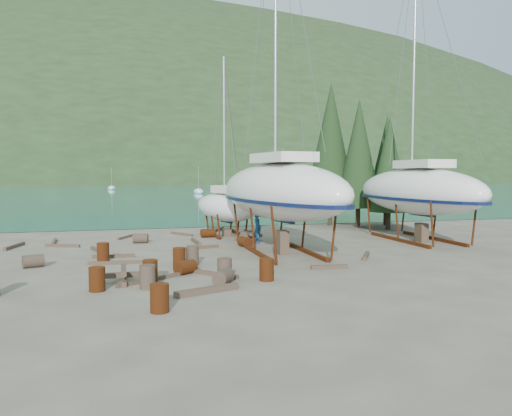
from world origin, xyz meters
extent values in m
plane|color=#564F44|center=(0.00, 0.00, 0.00)|extent=(600.00, 600.00, 0.00)
plane|color=#187378|center=(0.00, 315.00, 0.01)|extent=(700.00, 700.00, 0.00)
ellipsoid|color=#203118|center=(0.00, 320.00, 0.00)|extent=(800.00, 360.00, 110.00)
cube|color=beige|center=(-20.00, 190.00, 2.00)|extent=(6.00, 5.00, 4.00)
cube|color=#A54C2D|center=(-20.00, 190.00, 4.80)|extent=(6.60, 5.60, 1.60)
cube|color=beige|center=(30.00, 190.00, 2.00)|extent=(6.00, 5.00, 4.00)
cube|color=#A54C2D|center=(30.00, 190.00, 4.80)|extent=(6.60, 5.60, 1.60)
cylinder|color=black|center=(12.50, 12.00, 0.80)|extent=(0.36, 0.36, 1.60)
cone|color=black|center=(12.50, 12.00, 5.80)|extent=(3.60, 3.60, 8.40)
cylinder|color=black|center=(14.00, 10.00, 0.68)|extent=(0.36, 0.36, 1.36)
cone|color=black|center=(14.00, 10.00, 4.93)|extent=(3.06, 3.06, 7.14)
cylinder|color=black|center=(11.00, 14.00, 0.92)|extent=(0.36, 0.36, 1.84)
cone|color=black|center=(11.00, 14.00, 6.67)|extent=(4.14, 4.14, 9.66)
cylinder|color=black|center=(15.50, 13.00, 0.72)|extent=(0.36, 0.36, 1.44)
cone|color=black|center=(15.50, 13.00, 5.22)|extent=(3.24, 3.24, 7.56)
ellipsoid|color=white|center=(10.00, 80.00, 0.38)|extent=(2.00, 5.00, 1.40)
cylinder|color=silver|center=(10.00, 80.00, 3.23)|extent=(0.08, 0.08, 5.00)
ellipsoid|color=white|center=(-8.00, 110.00, 0.38)|extent=(2.00, 5.00, 1.40)
cylinder|color=silver|center=(-8.00, 110.00, 3.23)|extent=(0.08, 0.08, 5.00)
ellipsoid|color=white|center=(2.76, 1.83, 3.27)|extent=(5.62, 13.48, 3.05)
cube|color=#0B1438|center=(2.76, 1.17, 2.19)|extent=(0.58, 2.37, 1.00)
cube|color=silver|center=(2.76, 1.17, 5.04)|extent=(2.63, 4.18, 0.50)
cylinder|color=silver|center=(2.76, 2.48, 12.74)|extent=(0.14, 0.14, 15.69)
cube|color=#623210|center=(1.42, 1.83, 0.10)|extent=(0.18, 7.19, 0.20)
cube|color=#623210|center=(4.09, 1.83, 0.10)|extent=(0.18, 7.19, 0.20)
cube|color=brown|center=(2.76, 1.17, 0.62)|extent=(0.50, 0.80, 1.24)
ellipsoid|color=white|center=(12.53, 4.03, 3.11)|extent=(3.92, 12.32, 2.89)
cube|color=#0B1438|center=(12.53, 3.42, 2.12)|extent=(0.32, 2.21, 1.00)
cube|color=silver|center=(12.53, 3.42, 4.80)|extent=(2.06, 3.72, 0.50)
cylinder|color=silver|center=(12.53, 4.64, 11.98)|extent=(0.14, 0.14, 14.66)
cube|color=#623210|center=(11.29, 4.03, 0.10)|extent=(0.18, 6.72, 0.20)
cube|color=#623210|center=(13.77, 4.03, 0.10)|extent=(0.18, 6.72, 0.20)
cube|color=brown|center=(12.53, 3.42, 0.58)|extent=(0.50, 0.80, 1.17)
ellipsoid|color=white|center=(1.46, 9.74, 1.94)|extent=(4.33, 7.92, 1.94)
cube|color=#0B1438|center=(1.46, 9.36, 1.42)|extent=(0.61, 1.38, 1.00)
cube|color=silver|center=(1.46, 9.36, 3.17)|extent=(1.87, 2.54, 0.50)
cylinder|color=silver|center=(1.46, 10.12, 7.55)|extent=(0.14, 0.14, 9.07)
cube|color=#623210|center=(0.63, 9.74, 0.10)|extent=(0.18, 4.16, 0.20)
cube|color=#623210|center=(2.29, 9.74, 0.10)|extent=(0.18, 4.16, 0.20)
cube|color=brown|center=(1.46, 9.36, 0.24)|extent=(0.50, 0.80, 0.47)
imported|color=navy|center=(2.51, 5.22, 0.95)|extent=(0.53, 0.74, 1.91)
cylinder|color=#2D2823|center=(-1.63, -5.03, 0.29)|extent=(0.97, 1.05, 0.58)
cylinder|color=#623210|center=(-4.27, -8.31, 0.44)|extent=(0.58, 0.58, 0.88)
cylinder|color=#623210|center=(0.09, 8.94, 0.29)|extent=(0.93, 0.66, 0.58)
cylinder|color=#2D2823|center=(-2.23, -0.69, 0.44)|extent=(0.58, 0.58, 0.88)
cylinder|color=#623210|center=(1.46, 4.18, 0.29)|extent=(0.77, 0.99, 0.58)
cylinder|color=#623210|center=(0.15, -4.83, 0.44)|extent=(0.58, 0.58, 0.88)
cylinder|color=#623210|center=(-6.27, 1.51, 0.44)|extent=(0.58, 0.58, 0.88)
cylinder|color=#2D2823|center=(-4.29, 7.36, 0.29)|extent=(0.98, 0.74, 0.58)
cylinder|color=#623210|center=(-6.25, -4.94, 0.44)|extent=(0.58, 0.58, 0.88)
cylinder|color=#2D2823|center=(2.29, 7.07, 0.29)|extent=(1.02, 1.04, 0.58)
cylinder|color=#623210|center=(-2.80, -2.73, 0.29)|extent=(1.05, 0.99, 0.58)
cylinder|color=#623210|center=(-4.32, -3.93, 0.44)|extent=(0.58, 0.58, 0.88)
cylinder|color=#623210|center=(-2.87, -1.03, 0.44)|extent=(0.58, 0.58, 0.88)
cylinder|color=#2D2823|center=(-9.25, 0.55, 0.29)|extent=(1.02, 0.84, 0.58)
cylinder|color=#2D2823|center=(-4.47, -5.03, 0.44)|extent=(0.58, 0.58, 0.88)
cylinder|color=#2D2823|center=(-1.45, -4.34, 0.44)|extent=(0.58, 0.58, 0.88)
cube|color=brown|center=(-5.08, 10.13, 0.07)|extent=(1.24, 2.26, 0.14)
cube|color=brown|center=(6.50, -0.93, 0.10)|extent=(1.18, 1.74, 0.19)
cube|color=brown|center=(-11.31, 7.21, 0.09)|extent=(0.73, 2.40, 0.19)
cube|color=brown|center=(-4.32, -3.81, 0.07)|extent=(2.64, 1.78, 0.15)
cube|color=brown|center=(-6.71, 4.59, 0.09)|extent=(0.78, 1.99, 0.17)
cube|color=brown|center=(-1.89, -3.17, 0.08)|extent=(2.12, 2.30, 0.16)
cube|color=brown|center=(1.52, 12.51, 0.10)|extent=(1.07, 1.74, 0.19)
cube|color=brown|center=(3.50, -3.25, 0.09)|extent=(1.66, 0.37, 0.17)
cube|color=brown|center=(-1.05, 6.49, 0.09)|extent=(0.31, 2.21, 0.19)
cube|color=brown|center=(-1.43, 10.60, 0.08)|extent=(1.34, 1.97, 0.15)
cube|color=brown|center=(-1.29, 4.03, 0.08)|extent=(2.50, 0.90, 0.16)
cube|color=brown|center=(-5.61, 0.38, 0.08)|extent=(2.64, 0.40, 0.15)
cube|color=brown|center=(-5.79, 2.27, 0.08)|extent=(2.06, 0.17, 0.17)
cube|color=brown|center=(-9.37, 8.57, 0.07)|extent=(0.35, 2.97, 0.15)
cube|color=brown|center=(-2.48, -6.32, 0.11)|extent=(2.43, 1.07, 0.23)
cube|color=brown|center=(-8.70, 6.81, 0.08)|extent=(2.00, 0.98, 0.16)
cube|color=brown|center=(-5.32, -3.74, 0.10)|extent=(0.20, 1.80, 0.20)
cube|color=brown|center=(-5.32, -3.74, 0.30)|extent=(1.80, 0.20, 0.20)
cube|color=brown|center=(-5.32, -3.74, 0.50)|extent=(0.20, 1.80, 0.20)
cube|color=brown|center=(2.29, 6.70, 0.10)|extent=(0.20, 1.80, 0.20)
cube|color=brown|center=(2.29, 6.70, 0.30)|extent=(1.80, 0.20, 0.20)
cube|color=brown|center=(2.29, 6.70, 0.50)|extent=(0.20, 1.80, 0.20)
camera|label=1|loc=(-5.30, -23.53, 4.25)|focal=35.00mm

